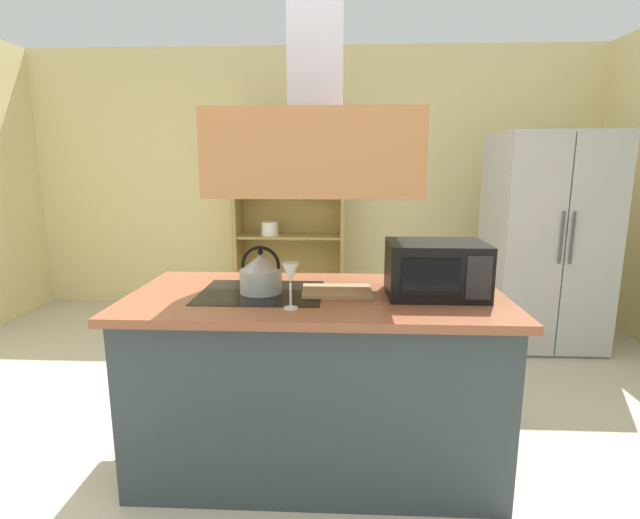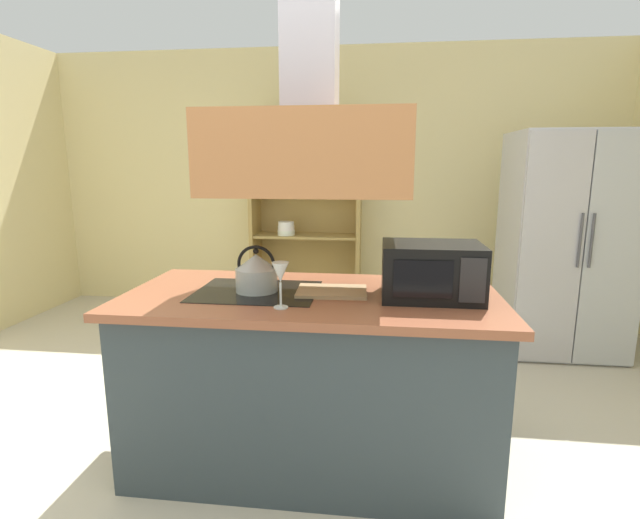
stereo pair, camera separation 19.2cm
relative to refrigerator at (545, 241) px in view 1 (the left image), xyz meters
The scene contains 10 objects.
ground_plane 2.93m from the refrigerator, 136.95° to the right, with size 7.80×7.80×0.00m, color beige.
wall_back 2.36m from the refrigerator, 151.83° to the left, with size 6.00×0.12×2.70m, color beige.
kitchen_island 2.58m from the refrigerator, 135.86° to the right, with size 1.83×0.89×0.90m.
range_hood 2.67m from the refrigerator, 135.86° to the right, with size 0.90×0.70×1.32m.
refrigerator is the anchor object (origin of this frame).
dish_cabinet 2.41m from the refrigerator, 158.65° to the left, with size 1.13×0.40×1.99m.
kettle 2.75m from the refrigerator, 139.85° to the right, with size 0.21×0.21×0.23m.
cutting_board 2.46m from the refrigerator, 134.47° to the right, with size 0.34×0.24×0.02m, color tan.
microwave 2.18m from the refrigerator, 125.18° to the right, with size 0.46×0.35×0.26m.
wine_glass_on_counter 2.80m from the refrigerator, 133.51° to the right, with size 0.08×0.08×0.21m.
Camera 1 is at (0.34, -2.10, 1.52)m, focal length 26.52 mm.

